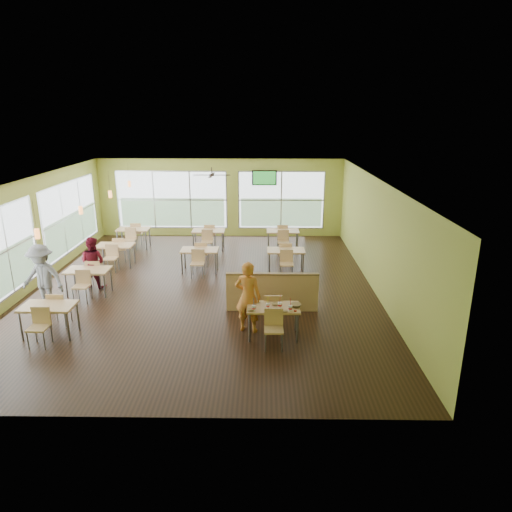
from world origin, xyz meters
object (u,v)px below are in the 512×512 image
(main_table, at_px, (273,311))
(man_plaid, at_px, (248,297))
(food_basket, at_px, (296,305))
(half_wall_divider, at_px, (272,292))

(main_table, relative_size, man_plaid, 0.88)
(man_plaid, height_order, food_basket, man_plaid)
(main_table, bearing_deg, half_wall_divider, 90.00)
(main_table, relative_size, food_basket, 5.76)
(main_table, height_order, food_basket, main_table)
(half_wall_divider, bearing_deg, man_plaid, -116.70)
(half_wall_divider, xyz_separation_m, food_basket, (0.51, -1.43, 0.26))
(main_table, distance_m, man_plaid, 0.69)
(half_wall_divider, relative_size, food_basket, 9.09)
(man_plaid, bearing_deg, half_wall_divider, -100.25)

